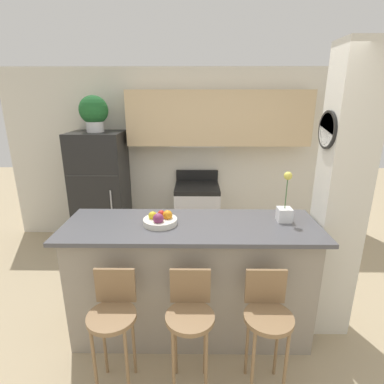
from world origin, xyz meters
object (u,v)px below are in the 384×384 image
(fruit_bowl, at_px, (160,220))
(stove_range, at_px, (197,214))
(bar_stool_right, at_px, (267,317))
(orchid_vase, at_px, (285,208))
(bar_stool_mid, at_px, (190,316))
(bar_stool_left, at_px, (113,315))
(potted_plant_on_fridge, at_px, (94,112))
(refrigerator, at_px, (101,190))

(fruit_bowl, bearing_deg, stove_range, 79.84)
(bar_stool_right, distance_m, orchid_vase, 0.92)
(bar_stool_mid, bearing_deg, stove_range, 88.49)
(bar_stool_left, bearing_deg, potted_plant_on_fridge, 108.27)
(bar_stool_left, bearing_deg, bar_stool_mid, 0.00)
(bar_stool_left, distance_m, potted_plant_on_fridge, 2.82)
(refrigerator, distance_m, bar_stool_right, 3.03)
(potted_plant_on_fridge, relative_size, fruit_bowl, 1.67)
(bar_stool_mid, relative_size, potted_plant_on_fridge, 1.93)
(refrigerator, xyz_separation_m, bar_stool_right, (1.89, -2.36, -0.22))
(bar_stool_left, xyz_separation_m, bar_stool_mid, (0.56, 0.00, 0.00))
(refrigerator, relative_size, fruit_bowl, 5.79)
(stove_range, distance_m, bar_stool_left, 2.47)
(refrigerator, xyz_separation_m, fruit_bowl, (1.07, -1.79, 0.29))
(stove_range, height_order, bar_stool_right, stove_range)
(bar_stool_left, bearing_deg, stove_range, 75.40)
(bar_stool_left, bearing_deg, bar_stool_right, 0.00)
(stove_range, bearing_deg, refrigerator, -179.10)
(orchid_vase, bearing_deg, bar_stool_right, -111.56)
(bar_stool_left, distance_m, fruit_bowl, 0.82)
(bar_stool_right, bearing_deg, bar_stool_mid, 180.00)
(bar_stool_mid, bearing_deg, bar_stool_left, 180.00)
(bar_stool_mid, distance_m, orchid_vase, 1.20)
(refrigerator, height_order, fruit_bowl, refrigerator)
(stove_range, height_order, potted_plant_on_fridge, potted_plant_on_fridge)
(orchid_vase, bearing_deg, bar_stool_mid, -141.39)
(bar_stool_right, xyz_separation_m, fruit_bowl, (-0.82, 0.57, 0.51))
(bar_stool_right, distance_m, fruit_bowl, 1.12)
(bar_stool_right, bearing_deg, potted_plant_on_fridge, 128.76)
(bar_stool_left, height_order, bar_stool_right, same)
(refrigerator, relative_size, orchid_vase, 3.77)
(bar_stool_right, height_order, potted_plant_on_fridge, potted_plant_on_fridge)
(potted_plant_on_fridge, bearing_deg, refrigerator, -61.45)
(bar_stool_right, xyz_separation_m, potted_plant_on_fridge, (-1.89, 2.36, 1.33))
(refrigerator, height_order, bar_stool_right, refrigerator)
(bar_stool_mid, bearing_deg, fruit_bowl, 114.95)
(refrigerator, bearing_deg, fruit_bowl, -59.10)
(bar_stool_mid, height_order, orchid_vase, orchid_vase)
(refrigerator, distance_m, fruit_bowl, 2.11)
(stove_range, distance_m, fruit_bowl, 1.96)
(stove_range, relative_size, fruit_bowl, 3.69)
(refrigerator, xyz_separation_m, bar_stool_mid, (1.34, -2.36, -0.22))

